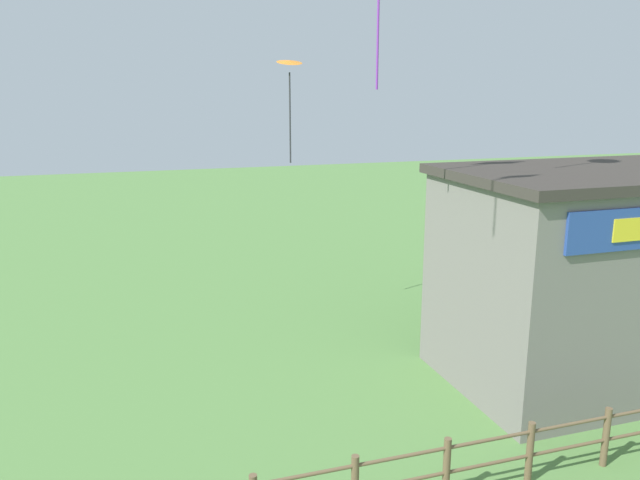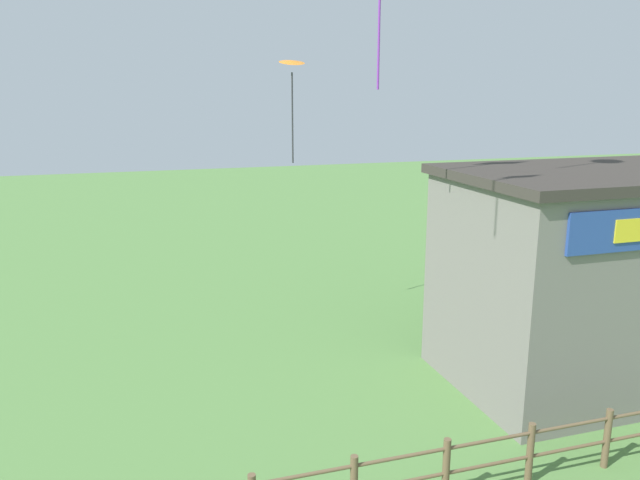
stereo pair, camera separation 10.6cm
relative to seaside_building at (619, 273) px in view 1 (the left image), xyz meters
name	(u,v)px [view 1 (the left image)]	position (x,y,z in m)	size (l,w,h in m)	color
seaside_building	(619,273)	(0.00, 0.00, 0.00)	(9.28, 5.09, 5.58)	slate
kite_orange_delta	(289,70)	(-7.20, 6.39, 5.28)	(0.80, 0.79, 3.20)	orange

